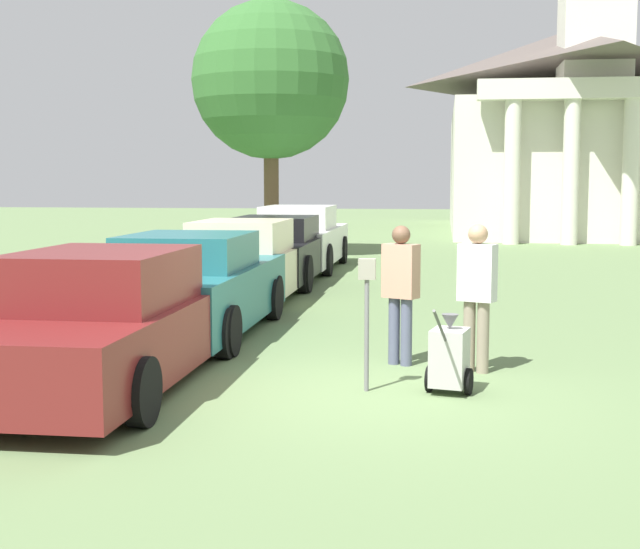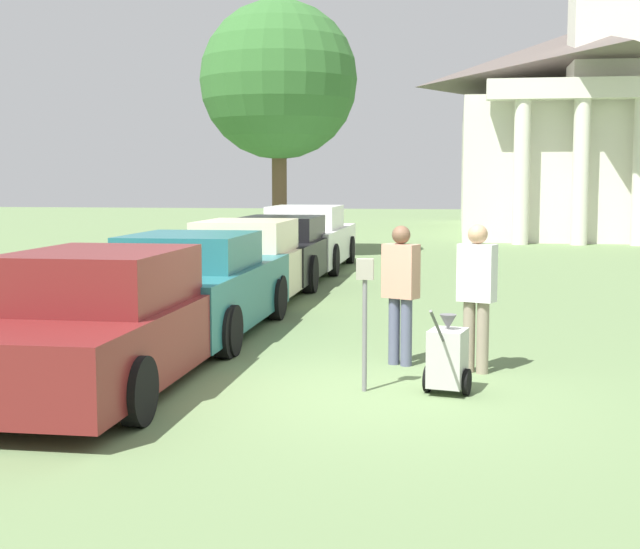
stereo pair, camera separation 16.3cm
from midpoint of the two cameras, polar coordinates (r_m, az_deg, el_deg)
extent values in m
plane|color=#607A4C|center=(9.47, 1.85, -7.65)|extent=(120.00, 120.00, 0.00)
cube|color=maroon|center=(10.06, -13.71, -3.84)|extent=(1.84, 5.07, 0.73)
cube|color=maroon|center=(9.78, -14.24, -0.22)|extent=(1.61, 2.13, 0.59)
cylinder|color=black|center=(11.86, -14.94, -3.45)|extent=(0.18, 0.65, 0.65)
cylinder|color=black|center=(11.30, -6.52, -3.75)|extent=(0.18, 0.65, 0.65)
cylinder|color=black|center=(8.35, -11.87, -7.35)|extent=(0.18, 0.65, 0.65)
cube|color=#23666B|center=(13.07, -8.51, -1.28)|extent=(1.88, 4.86, 0.81)
cube|color=#23666B|center=(12.82, -8.80, 1.49)|extent=(1.65, 2.04, 0.49)
cylinder|color=black|center=(14.80, -10.26, -1.46)|extent=(0.18, 0.66, 0.66)
cylinder|color=black|center=(14.34, -3.31, -1.61)|extent=(0.18, 0.66, 0.66)
cylinder|color=black|center=(12.00, -14.70, -3.31)|extent=(0.18, 0.66, 0.66)
cylinder|color=black|center=(11.44, -6.20, -3.60)|extent=(0.18, 0.66, 0.66)
cube|color=beige|center=(16.32, -5.16, 0.16)|extent=(1.77, 4.99, 0.77)
cube|color=beige|center=(16.07, -5.34, 2.46)|extent=(1.55, 2.10, 0.57)
cylinder|color=black|center=(18.04, -6.72, -0.02)|extent=(0.18, 0.68, 0.68)
cylinder|color=black|center=(17.69, -1.32, -0.10)|extent=(0.18, 0.68, 0.68)
cylinder|color=black|center=(15.09, -9.64, -1.26)|extent=(0.18, 0.68, 0.68)
cylinder|color=black|center=(14.67, -3.22, -1.39)|extent=(0.18, 0.68, 0.68)
cube|color=black|center=(19.48, -3.00, 1.19)|extent=(1.84, 5.23, 0.76)
cube|color=black|center=(19.24, -3.13, 2.99)|extent=(1.61, 2.20, 0.49)
cylinder|color=black|center=(21.26, -4.55, 1.02)|extent=(0.18, 0.76, 0.76)
cylinder|color=black|center=(20.96, 0.23, 0.96)|extent=(0.18, 0.76, 0.76)
cylinder|color=black|center=(18.12, -6.73, 0.12)|extent=(0.18, 0.76, 0.76)
cylinder|color=black|center=(17.76, -1.14, 0.04)|extent=(0.18, 0.76, 0.76)
cube|color=silver|center=(22.53, -1.51, 1.93)|extent=(1.89, 5.28, 0.83)
cube|color=silver|center=(22.28, -1.60, 3.68)|extent=(1.66, 2.22, 0.56)
cylinder|color=black|center=(24.31, -3.03, 1.64)|extent=(0.18, 0.73, 0.73)
cylinder|color=black|center=(24.04, 1.28, 1.59)|extent=(0.18, 0.73, 0.73)
cylinder|color=black|center=(21.12, -4.68, 0.95)|extent=(0.18, 0.73, 0.73)
cylinder|color=black|center=(20.81, 0.27, 0.90)|extent=(0.18, 0.73, 0.73)
cylinder|color=slate|center=(9.48, 2.51, -3.92)|extent=(0.05, 0.05, 1.20)
cube|color=gray|center=(9.39, 2.53, 0.35)|extent=(0.18, 0.09, 0.22)
cylinder|color=#515670|center=(10.84, 5.12, -3.69)|extent=(0.14, 0.14, 0.82)
cylinder|color=#515670|center=(10.92, 4.34, -3.61)|extent=(0.14, 0.14, 0.82)
cube|color=tan|center=(10.78, 4.76, 0.23)|extent=(0.47, 0.38, 0.65)
sphere|color=brown|center=(10.75, 4.78, 2.55)|extent=(0.22, 0.22, 0.22)
cylinder|color=gray|center=(10.54, 9.96, -3.98)|extent=(0.14, 0.14, 0.84)
cylinder|color=gray|center=(10.60, 9.09, -3.91)|extent=(0.14, 0.14, 0.84)
cube|color=silver|center=(10.47, 9.60, 0.12)|extent=(0.47, 0.36, 0.67)
sphere|color=tan|center=(10.43, 9.64, 2.57)|extent=(0.23, 0.23, 0.23)
cube|color=#B2B2AD|center=(9.51, 7.80, -5.27)|extent=(0.45, 0.51, 0.60)
cone|color=#59595B|center=(9.44, 7.83, -3.01)|extent=(0.18, 0.18, 0.16)
cylinder|color=#4C4C4C|center=(8.99, 7.18, -3.34)|extent=(0.16, 0.58, 0.43)
cylinder|color=black|center=(9.61, 6.55, -6.63)|extent=(0.11, 0.28, 0.28)
cylinder|color=black|center=(9.52, 9.02, -6.78)|extent=(0.11, 0.28, 0.28)
cube|color=silver|center=(41.53, 15.24, 6.39)|extent=(9.93, 17.73, 5.25)
pyramid|color=#564C47|center=(41.87, 15.44, 13.22)|extent=(10.13, 18.08, 2.36)
cylinder|color=silver|center=(31.81, 12.04, 6.39)|extent=(0.56, 0.56, 4.98)
cylinder|color=silver|center=(32.01, 15.61, 6.30)|extent=(0.56, 0.56, 4.98)
cylinder|color=silver|center=(32.33, 19.12, 6.18)|extent=(0.56, 0.56, 4.98)
cube|color=silver|center=(32.31, 17.54, 11.29)|extent=(8.44, 0.70, 0.70)
cylinder|color=brown|center=(26.51, -3.30, 4.66)|extent=(0.44, 0.44, 3.19)
sphere|color=#33662D|center=(26.66, -3.35, 12.32)|extent=(4.61, 4.61, 4.61)
camera|label=1|loc=(0.08, -90.43, -0.05)|focal=50.00mm
camera|label=2|loc=(0.08, 89.57, 0.05)|focal=50.00mm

